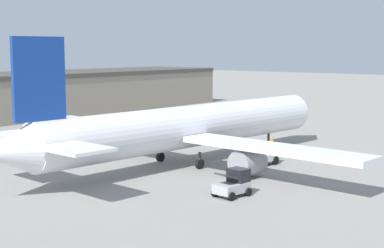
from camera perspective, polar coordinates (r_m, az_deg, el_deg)
The scene contains 5 objects.
ground_plane at distance 56.71m, azimuth 0.00°, elevation -3.75°, with size 400.00×400.00×0.00m, color gray.
airplane at distance 55.44m, azimuth -0.69°, elevation -0.36°, with size 42.51×38.87×11.78m.
ground_crew_worker at distance 61.80m, azimuth 7.72°, elevation -2.01°, with size 0.39×0.39×1.77m.
baggage_tug at distance 55.73m, azimuth 6.87°, elevation -3.01°, with size 3.52×2.03×1.97m.
belt_loader_truck at distance 43.93m, azimuth 4.06°, elevation -5.77°, with size 2.84×2.12×2.01m.
Camera 1 is at (-43.24, -35.04, 10.87)m, focal length 55.00 mm.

